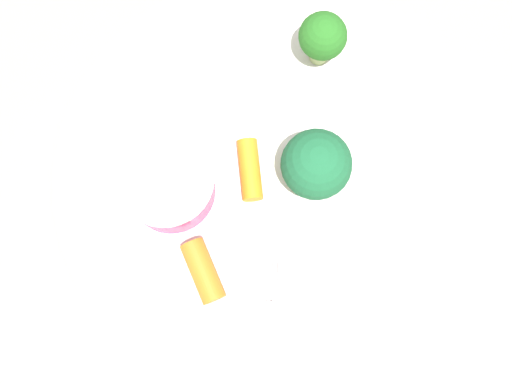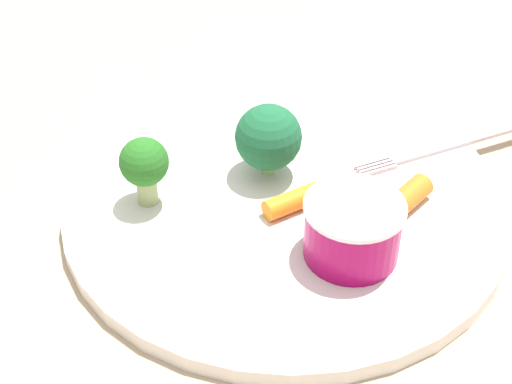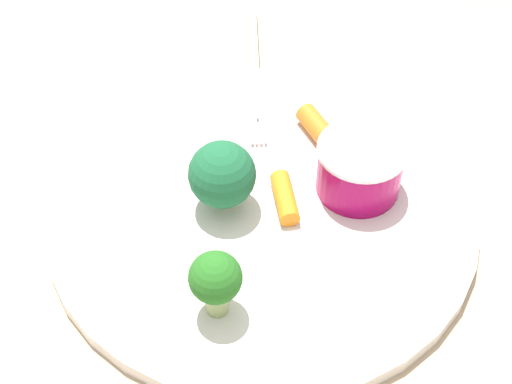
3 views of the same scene
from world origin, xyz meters
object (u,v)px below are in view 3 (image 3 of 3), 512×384
at_px(plate, 262,209).
at_px(sauce_cup, 360,168).
at_px(carrot_stick_0, 318,128).
at_px(carrot_stick_1, 285,198).
at_px(broccoli_floret_1, 215,280).
at_px(fork, 255,69).
at_px(broccoli_floret_0, 222,175).

xyz_separation_m(plate, sauce_cup, (0.06, 0.04, 0.03)).
xyz_separation_m(carrot_stick_0, carrot_stick_1, (0.00, -0.07, -0.00)).
distance_m(broccoli_floret_1, carrot_stick_0, 0.17).
distance_m(carrot_stick_1, fork, 0.15).
bearing_deg(broccoli_floret_0, plate, 24.65).
bearing_deg(broccoli_floret_0, broccoli_floret_1, -68.58).
bearing_deg(fork, carrot_stick_0, -36.89).
height_order(broccoli_floret_1, carrot_stick_0, broccoli_floret_1).
bearing_deg(broccoli_floret_1, sauce_cup, 69.19).
xyz_separation_m(carrot_stick_1, fork, (-0.08, 0.13, -0.01)).
bearing_deg(fork, carrot_stick_1, -59.92).
relative_size(broccoli_floret_1, fork, 0.28).
xyz_separation_m(broccoli_floret_0, broccoli_floret_1, (0.03, -0.08, 0.00)).
bearing_deg(sauce_cup, plate, -145.50).
bearing_deg(plate, broccoli_floret_0, -155.35).
height_order(broccoli_floret_1, carrot_stick_1, broccoli_floret_1).
bearing_deg(broccoli_floret_1, plate, 94.49).
height_order(plate, broccoli_floret_1, broccoli_floret_1).
xyz_separation_m(sauce_cup, carrot_stick_1, (-0.04, -0.03, -0.01)).
relative_size(plate, sauce_cup, 4.86).
bearing_deg(carrot_stick_0, plate, -99.65).
bearing_deg(broccoli_floret_1, fork, 106.58).
xyz_separation_m(sauce_cup, broccoli_floret_1, (-0.05, -0.13, 0.01)).
distance_m(broccoli_floret_0, broccoli_floret_1, 0.09).
relative_size(broccoli_floret_0, fork, 0.30).
bearing_deg(fork, broccoli_floret_0, -76.21).
bearing_deg(carrot_stick_1, broccoli_floret_1, -94.57).
bearing_deg(carrot_stick_1, fork, 120.08).
height_order(plate, carrot_stick_1, carrot_stick_1).
distance_m(broccoli_floret_0, fork, 0.15).
relative_size(carrot_stick_0, fork, 0.23).
xyz_separation_m(plate, fork, (-0.06, 0.14, 0.01)).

